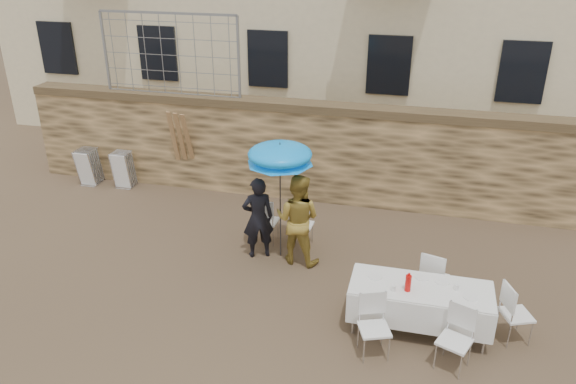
% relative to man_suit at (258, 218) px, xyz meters
% --- Properties ---
extents(ground, '(80.00, 80.00, 0.00)m').
position_rel_man_suit_xyz_m(ground, '(0.18, -2.23, -0.80)').
color(ground, brown).
rests_on(ground, ground).
extents(stone_wall, '(13.00, 0.50, 2.20)m').
position_rel_man_suit_xyz_m(stone_wall, '(0.18, 2.77, 0.30)').
color(stone_wall, olive).
rests_on(stone_wall, ground).
extents(chain_link_fence, '(3.20, 0.06, 1.80)m').
position_rel_man_suit_xyz_m(chain_link_fence, '(-2.82, 2.77, 2.30)').
color(chain_link_fence, gray).
rests_on(chain_link_fence, stone_wall).
extents(man_suit, '(0.69, 0.60, 1.59)m').
position_rel_man_suit_xyz_m(man_suit, '(0.00, 0.00, 0.00)').
color(man_suit, black).
rests_on(man_suit, ground).
extents(woman_dress, '(0.92, 0.76, 1.73)m').
position_rel_man_suit_xyz_m(woman_dress, '(0.75, 0.00, 0.07)').
color(woman_dress, gold).
rests_on(woman_dress, ground).
extents(umbrella, '(1.19, 1.19, 2.10)m').
position_rel_man_suit_xyz_m(umbrella, '(0.40, 0.10, 1.19)').
color(umbrella, '#3F3F44').
rests_on(umbrella, ground).
extents(couple_chair_left, '(0.49, 0.49, 0.96)m').
position_rel_man_suit_xyz_m(couple_chair_left, '(0.00, 0.55, -0.32)').
color(couple_chair_left, white).
rests_on(couple_chair_left, ground).
extents(couple_chair_right, '(0.49, 0.49, 0.96)m').
position_rel_man_suit_xyz_m(couple_chair_right, '(0.70, 0.55, -0.32)').
color(couple_chair_right, white).
rests_on(couple_chair_right, ground).
extents(banquet_table, '(2.10, 0.85, 0.78)m').
position_rel_man_suit_xyz_m(banquet_table, '(3.00, -1.49, -0.07)').
color(banquet_table, white).
rests_on(banquet_table, ground).
extents(soda_bottle, '(0.09, 0.09, 0.26)m').
position_rel_man_suit_xyz_m(soda_bottle, '(2.80, -1.64, 0.11)').
color(soda_bottle, red).
rests_on(soda_bottle, banquet_table).
extents(table_chair_front_left, '(0.62, 0.62, 0.96)m').
position_rel_man_suit_xyz_m(table_chair_front_left, '(2.40, -2.24, -0.32)').
color(table_chair_front_left, white).
rests_on(table_chair_front_left, ground).
extents(table_chair_front_right, '(0.63, 0.63, 0.96)m').
position_rel_man_suit_xyz_m(table_chair_front_right, '(3.50, -2.24, -0.32)').
color(table_chair_front_right, white).
rests_on(table_chair_front_right, ground).
extents(table_chair_back, '(0.59, 0.59, 0.96)m').
position_rel_man_suit_xyz_m(table_chair_back, '(3.20, -0.69, -0.32)').
color(table_chair_back, white).
rests_on(table_chair_back, ground).
extents(table_chair_side, '(0.62, 0.62, 0.96)m').
position_rel_man_suit_xyz_m(table_chair_side, '(4.40, -1.39, -0.32)').
color(table_chair_side, white).
rests_on(table_chair_side, ground).
extents(chair_stack_left, '(0.46, 0.55, 0.92)m').
position_rel_man_suit_xyz_m(chair_stack_left, '(-4.93, 2.39, -0.34)').
color(chair_stack_left, white).
rests_on(chair_stack_left, ground).
extents(chair_stack_right, '(0.46, 0.47, 0.92)m').
position_rel_man_suit_xyz_m(chair_stack_right, '(-4.03, 2.39, -0.34)').
color(chair_stack_right, white).
rests_on(chair_stack_right, ground).
extents(wood_planks, '(0.70, 0.20, 2.00)m').
position_rel_man_suit_xyz_m(wood_planks, '(-2.43, 2.46, 0.20)').
color(wood_planks, '#A37749').
rests_on(wood_planks, ground).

